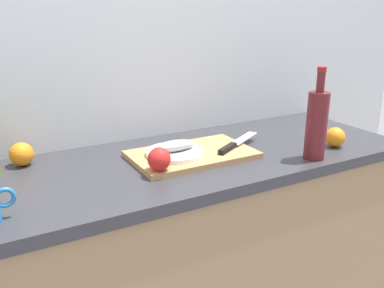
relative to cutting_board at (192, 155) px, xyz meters
The scene contains 10 objects.
back_wall 0.50m from the cutting_board, 116.70° to the left, with size 3.20×0.05×2.50m, color silver.
kitchen_counter 0.49m from the cutting_board, behind, with size 2.00×0.60×0.90m.
cutting_board is the anchor object (origin of this frame).
white_plate 0.07m from the cutting_board, behind, with size 0.21×0.21×0.01m, color white.
fish_fillet 0.08m from the cutting_board, behind, with size 0.15×0.07×0.04m, color #999E99.
chef_knife 0.17m from the cutting_board, ahead, with size 0.27×0.17×0.02m.
tomato_0 0.21m from the cutting_board, 149.56° to the right, with size 0.08×0.08×0.08m, color red.
wine_bottle 0.45m from the cutting_board, 30.38° to the right, with size 0.07×0.07×0.33m.
orange_1 0.57m from the cutting_board, 16.68° to the right, with size 0.08×0.08×0.08m, color orange.
orange_2 0.59m from the cutting_board, 159.03° to the left, with size 0.08×0.08×0.08m, color orange.
Camera 1 is at (-0.52, -1.24, 1.42)m, focal length 38.99 mm.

